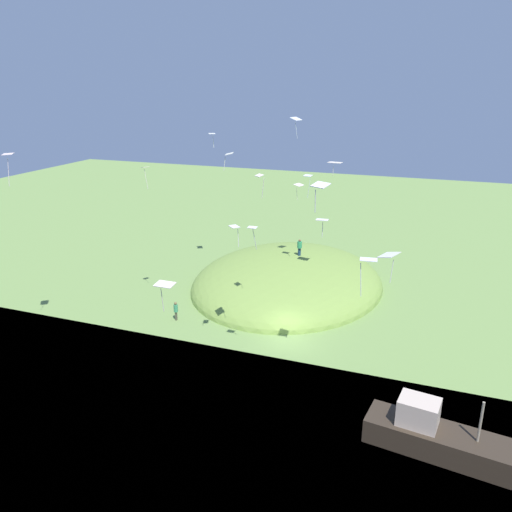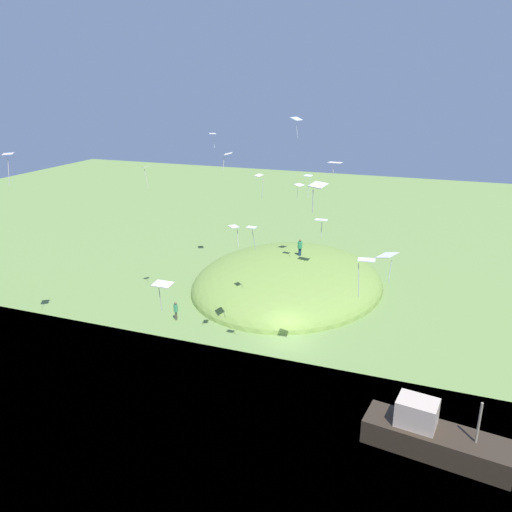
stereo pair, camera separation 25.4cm
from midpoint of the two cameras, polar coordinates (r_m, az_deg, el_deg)
ground_plane at (r=41.80m, az=3.49°, el=-9.37°), size 160.00×160.00×0.00m
grass_hill at (r=52.74m, az=3.43°, el=-3.14°), size 23.02×19.22×5.76m
boat_on_lake at (r=31.79m, az=19.17°, el=-18.55°), size 3.46×8.21×3.94m
person_near_shore at (r=52.18m, az=4.78°, el=1.18°), size 0.68×0.68×1.75m
person_walking_path at (r=45.00m, az=-9.17°, el=-5.87°), size 0.39×0.39×1.72m
kite_0 at (r=40.35m, az=-26.27°, el=10.04°), size 1.20×1.12×2.25m
kite_1 at (r=53.67m, az=-5.11°, el=13.48°), size 1.15×1.05×1.48m
kite_2 at (r=45.00m, az=-12.49°, el=9.42°), size 0.73×0.66×1.91m
kite_3 at (r=25.72m, az=12.16°, el=-0.68°), size 0.70×0.92×1.98m
kite_4 at (r=23.81m, az=6.91°, el=7.77°), size 0.87×0.97×1.43m
kite_5 at (r=50.25m, az=4.68°, el=7.91°), size 1.15×0.94×1.63m
kite_6 at (r=38.06m, az=0.26°, el=8.79°), size 0.75×0.79×1.82m
kite_7 at (r=32.86m, az=7.24°, el=3.97°), size 0.60×0.82×1.24m
kite_8 at (r=33.82m, az=-0.57°, el=2.98°), size 0.58×0.64×1.67m
kite_9 at (r=46.60m, az=5.72°, el=8.76°), size 0.68×0.85×2.07m
kite_10 at (r=31.96m, az=-3.30°, el=11.30°), size 0.77×0.63×1.09m
kite_11 at (r=26.64m, az=-10.50°, el=-3.27°), size 0.71×1.02×1.62m
kite_12 at (r=36.83m, az=-2.61°, el=3.20°), size 1.01×1.02×1.56m
kite_13 at (r=27.28m, az=14.48°, el=0.03°), size 1.39×1.17×1.63m
kite_14 at (r=43.90m, az=8.71°, el=10.32°), size 0.89×1.20×1.15m
kite_15 at (r=51.13m, az=4.39°, el=15.05°), size 1.33×1.06×2.02m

